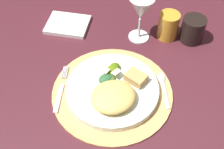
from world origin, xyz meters
TOP-DOWN VIEW (x-y plane):
  - dining_table at (0.00, 0.00)m, footprint 1.21×1.08m
  - placemat at (-0.01, -0.02)m, footprint 0.33×0.33m
  - dinner_plate at (-0.01, -0.02)m, footprint 0.25×0.25m
  - pasta_serving at (-0.01, -0.07)m, footprint 0.15×0.15m
  - salad_greens at (-0.02, 0.02)m, footprint 0.07×0.09m
  - bread_piece at (0.05, 0.00)m, footprint 0.07×0.07m
  - fork at (-0.15, -0.02)m, footprint 0.03×0.16m
  - spoon at (0.13, -0.00)m, footprint 0.02×0.13m
  - napkin at (-0.16, 0.26)m, footprint 0.16×0.14m
  - wine_glass at (0.08, 0.20)m, footprint 0.08×0.08m
  - amber_tumbler at (0.17, 0.21)m, footprint 0.06×0.06m
  - dark_tumbler at (0.24, 0.19)m, footprint 0.07×0.07m

SIDE VIEW (x-z plane):
  - dining_table at x=0.00m, z-range 0.24..0.99m
  - placemat at x=-0.01m, z-range 0.76..0.76m
  - napkin at x=-0.16m, z-range 0.76..0.77m
  - spoon at x=0.13m, z-range 0.76..0.77m
  - fork at x=-0.15m, z-range 0.76..0.77m
  - dinner_plate at x=-0.01m, z-range 0.76..0.78m
  - salad_greens at x=-0.02m, z-range 0.78..0.80m
  - bread_piece at x=0.05m, z-range 0.78..0.81m
  - dark_tumbler at x=0.24m, z-range 0.76..0.84m
  - pasta_serving at x=-0.01m, z-range 0.78..0.82m
  - amber_tumbler at x=0.17m, z-range 0.76..0.84m
  - wine_glass at x=0.08m, z-range 0.79..0.94m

